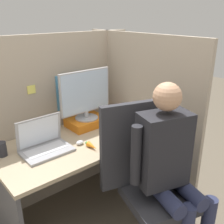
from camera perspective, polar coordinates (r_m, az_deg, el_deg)
The scene contains 13 objects.
cubicle_panel_back at distance 2.50m, azimuth -12.98°, elevation -1.91°, with size 1.81×0.05×1.57m.
cubicle_panel_right at distance 2.53m, azimuth 5.77°, elevation -1.21°, with size 0.04×1.37×1.57m.
desk at distance 2.30m, azimuth -7.84°, elevation -10.48°, with size 1.31×0.73×0.73m.
paper_box at distance 2.47m, azimuth -5.52°, elevation -2.17°, with size 0.35×0.25×0.08m.
monitor at distance 2.38m, azimuth -5.79°, elevation 3.86°, with size 0.52×0.21×0.45m.
laptop at distance 2.09m, azimuth -14.44°, elevation -6.95°, with size 0.37×0.25×0.26m.
mouse at distance 2.15m, azimuth -6.89°, elevation -6.59°, with size 0.06×0.05×0.03m.
stapler at distance 2.60m, azimuth 0.88°, elevation -1.12°, with size 0.04×0.15×0.05m.
carrot_toy at distance 2.07m, azimuth -4.37°, elevation -7.41°, with size 0.04×0.13×0.04m.
office_chair at distance 1.99m, azimuth 7.33°, elevation -14.36°, with size 0.58×0.63×1.15m.
person at distance 1.84m, azimuth 12.63°, elevation -11.00°, with size 0.46×0.49×1.33m.
coffee_mug at distance 2.65m, azimuth 0.31°, elevation -0.20°, with size 0.08×0.08×0.10m.
pen_cup at distance 2.12m, azimuth -22.92°, elevation -7.46°, with size 0.07×0.07×0.11m.
Camera 1 is at (-1.03, -1.31, 1.73)m, focal length 42.00 mm.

